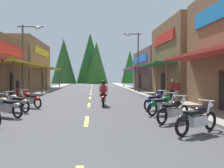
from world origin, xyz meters
name	(u,v)px	position (x,y,z in m)	size (l,w,h in m)	color
ground	(91,95)	(0.00, 24.16, -0.05)	(9.38, 78.33, 0.10)	#424244
sidewalk_left	(33,94)	(-5.70, 24.16, 0.06)	(2.02, 78.33, 0.12)	gray
sidewalk_right	(146,93)	(5.70, 24.16, 0.06)	(2.02, 78.33, 0.12)	gray
centerline_dashes	(91,92)	(0.00, 28.00, 0.01)	(0.16, 54.82, 0.01)	#E0C64C
storefront_left_far	(12,65)	(-10.71, 34.09, 3.27)	(9.85, 13.44, 6.54)	olive
storefront_right_middle	(208,60)	(10.97, 21.53, 3.37)	(10.38, 9.41, 6.74)	brown
storefront_right_far	(162,70)	(9.67, 33.21, 2.67)	(7.80, 12.61, 5.34)	brown
streetlamp_left	(27,51)	(-4.78, 18.27, 3.75)	(2.02, 0.30, 5.70)	#474C51
streetlamp_right	(135,54)	(4.80, 25.64, 4.16)	(2.02, 0.30, 6.43)	#474C51
motorcycle_parked_right_0	(196,118)	(3.53, 5.94, 0.49)	(1.84, 1.26, 1.04)	black
motorcycle_parked_right_1	(173,110)	(3.39, 7.92, 0.49)	(1.73, 1.42, 1.04)	black
motorcycle_parked_right_2	(163,104)	(3.54, 9.93, 0.49)	(1.84, 1.27, 1.04)	black
motorcycle_parked_right_3	(156,101)	(3.67, 11.79, 0.49)	(1.71, 1.44, 1.04)	black
motorcycle_parked_left_2	(6,106)	(-3.57, 9.74, 0.49)	(1.81, 1.31, 1.04)	black
motorcycle_parked_left_3	(16,102)	(-3.64, 11.45, 0.49)	(1.73, 1.42, 1.04)	black
motorcycle_parked_left_4	(30,99)	(-3.38, 13.20, 0.49)	(1.69, 1.47, 1.04)	black
rider_cruising_lead	(103,95)	(0.88, 13.77, 0.66)	(0.60, 2.14, 1.57)	black
pedestrian_by_shop	(18,87)	(-5.86, 19.55, 0.96)	(0.28, 0.57, 1.66)	maroon
pedestrian_browsing	(177,89)	(6.33, 16.37, 0.88)	(0.51, 0.40, 1.53)	#B2A599
pedestrian_strolling	(172,88)	(6.20, 17.11, 0.94)	(0.43, 0.47, 1.62)	black
treeline_backdrop	(89,61)	(-0.69, 64.75, 5.75)	(22.46, 9.72, 13.08)	#246823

